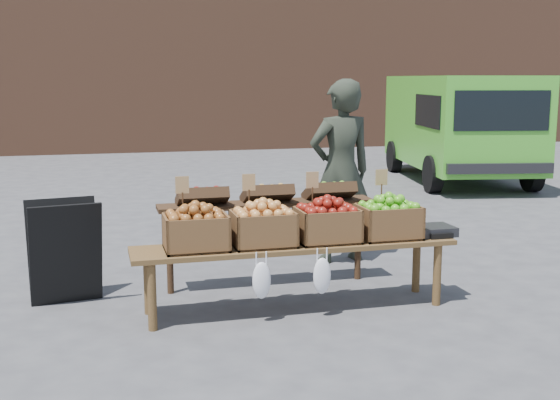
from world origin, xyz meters
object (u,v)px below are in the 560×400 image
object	(u,v)px
delivery_van	(458,129)
chalkboard_sign	(65,251)
crate_red_apples	(327,225)
back_table	(267,231)
weighing_scale	(433,230)
crate_green_apples	(388,222)
vendor	(341,172)
crate_golden_apples	(196,232)
crate_russet_pears	(263,229)
display_bench	(295,276)

from	to	relation	value
delivery_van	chalkboard_sign	world-z (taller)	delivery_van
crate_red_apples	delivery_van	bearing A→B (deg)	53.58
back_table	weighing_scale	distance (m)	1.50
chalkboard_sign	crate_green_apples	size ratio (longest dim) A/B	1.81
vendor	crate_green_apples	size ratio (longest dim) A/B	3.83
crate_golden_apples	crate_russet_pears	xyz separation A→B (m)	(0.55, 0.00, 0.00)
chalkboard_sign	back_table	size ratio (longest dim) A/B	0.43
delivery_van	vendor	world-z (taller)	delivery_van
chalkboard_sign	weighing_scale	distance (m)	3.19
crate_red_apples	chalkboard_sign	bearing A→B (deg)	161.88
delivery_van	crate_red_apples	size ratio (longest dim) A/B	8.76
back_table	crate_russet_pears	world-z (taller)	back_table
delivery_van	crate_russet_pears	bearing A→B (deg)	-119.13
back_table	crate_red_apples	bearing A→B (deg)	-64.70
delivery_van	crate_green_apples	distance (m)	7.71
chalkboard_sign	crate_golden_apples	distance (m)	1.28
delivery_van	weighing_scale	size ratio (longest dim) A/B	12.88
crate_golden_apples	crate_red_apples	world-z (taller)	same
vendor	weighing_scale	size ratio (longest dim) A/B	5.63
chalkboard_sign	crate_green_apples	world-z (taller)	chalkboard_sign
crate_golden_apples	crate_russet_pears	distance (m)	0.55
crate_russet_pears	crate_red_apples	distance (m)	0.55
vendor	display_bench	world-z (taller)	vendor
display_bench	crate_russet_pears	distance (m)	0.51
display_bench	crate_russet_pears	bearing A→B (deg)	180.00
weighing_scale	crate_russet_pears	bearing A→B (deg)	180.00
delivery_van	crate_golden_apples	xyz separation A→B (m)	(-5.86, -6.45, -0.27)
delivery_van	crate_green_apples	bearing A→B (deg)	-112.81
chalkboard_sign	crate_green_apples	bearing A→B (deg)	-23.65
chalkboard_sign	crate_red_apples	world-z (taller)	chalkboard_sign
vendor	crate_red_apples	bearing A→B (deg)	58.95
vendor	back_table	size ratio (longest dim) A/B	0.91
crate_golden_apples	weighing_scale	world-z (taller)	crate_golden_apples
crate_green_apples	crate_golden_apples	bearing A→B (deg)	180.00
display_bench	crate_green_apples	bearing A→B (deg)	0.00
chalkboard_sign	crate_golden_apples	size ratio (longest dim) A/B	1.81
vendor	crate_golden_apples	world-z (taller)	vendor
vendor	chalkboard_sign	world-z (taller)	vendor
crate_russet_pears	delivery_van	bearing A→B (deg)	50.54
crate_russet_pears	weighing_scale	distance (m)	1.53
display_bench	crate_red_apples	distance (m)	0.51
crate_golden_apples	weighing_scale	distance (m)	2.08
back_table	crate_green_apples	size ratio (longest dim) A/B	4.20
weighing_scale	delivery_van	bearing A→B (deg)	59.60
chalkboard_sign	crate_russet_pears	xyz separation A→B (m)	(1.59, -0.70, 0.26)
crate_green_apples	crate_russet_pears	bearing A→B (deg)	180.00
chalkboard_sign	crate_red_apples	size ratio (longest dim) A/B	1.81
crate_red_apples	weighing_scale	bearing A→B (deg)	0.00
vendor	crate_red_apples	distance (m)	1.57
back_table	crate_russet_pears	xyz separation A→B (m)	(-0.21, -0.72, 0.19)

